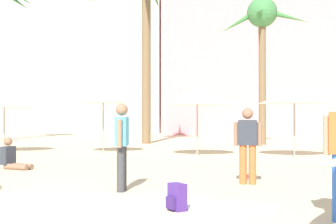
{
  "coord_description": "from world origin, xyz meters",
  "views": [
    {
      "loc": [
        2.67,
        -5.78,
        1.46
      ],
      "look_at": [
        0.49,
        6.94,
        1.6
      ],
      "focal_mm": 48.36,
      "sensor_mm": 36.0,
      "label": 1
    }
  ],
  "objects_px": {
    "cafe_umbrella_6": "(4,102)",
    "backpack": "(177,197)",
    "person_mid_center": "(248,142)",
    "beach_towel": "(226,207)",
    "palm_tree_center": "(262,24)",
    "cafe_umbrella_2": "(197,98)",
    "person_mid_right": "(122,143)",
    "cafe_umbrella_4": "(103,97)",
    "person_far_right": "(12,158)",
    "cafe_umbrella_5": "(294,97)"
  },
  "relations": [
    {
      "from": "cafe_umbrella_2",
      "to": "cafe_umbrella_4",
      "type": "bearing_deg",
      "value": 168.14
    },
    {
      "from": "cafe_umbrella_2",
      "to": "person_far_right",
      "type": "distance_m",
      "value": 7.12
    },
    {
      "from": "person_mid_right",
      "to": "beach_towel",
      "type": "bearing_deg",
      "value": 144.01
    },
    {
      "from": "person_mid_center",
      "to": "person_mid_right",
      "type": "bearing_deg",
      "value": -58.72
    },
    {
      "from": "cafe_umbrella_6",
      "to": "backpack",
      "type": "bearing_deg",
      "value": -49.46
    },
    {
      "from": "cafe_umbrella_5",
      "to": "beach_towel",
      "type": "bearing_deg",
      "value": -102.25
    },
    {
      "from": "cafe_umbrella_6",
      "to": "person_far_right",
      "type": "distance_m",
      "value": 6.67
    },
    {
      "from": "cafe_umbrella_5",
      "to": "person_mid_right",
      "type": "height_order",
      "value": "cafe_umbrella_5"
    },
    {
      "from": "palm_tree_center",
      "to": "cafe_umbrella_6",
      "type": "height_order",
      "value": "palm_tree_center"
    },
    {
      "from": "person_mid_center",
      "to": "beach_towel",
      "type": "bearing_deg",
      "value": -5.72
    },
    {
      "from": "cafe_umbrella_4",
      "to": "backpack",
      "type": "distance_m",
      "value": 11.75
    },
    {
      "from": "cafe_umbrella_6",
      "to": "backpack",
      "type": "height_order",
      "value": "cafe_umbrella_6"
    },
    {
      "from": "person_mid_center",
      "to": "cafe_umbrella_2",
      "type": "bearing_deg",
      "value": -162.66
    },
    {
      "from": "palm_tree_center",
      "to": "beach_towel",
      "type": "height_order",
      "value": "palm_tree_center"
    },
    {
      "from": "cafe_umbrella_2",
      "to": "cafe_umbrella_6",
      "type": "xyz_separation_m",
      "value": [
        -8.03,
        0.43,
        -0.12
      ]
    },
    {
      "from": "cafe_umbrella_6",
      "to": "person_mid_center",
      "type": "relative_size",
      "value": 1.44
    },
    {
      "from": "palm_tree_center",
      "to": "person_mid_right",
      "type": "bearing_deg",
      "value": -101.9
    },
    {
      "from": "cafe_umbrella_4",
      "to": "person_mid_center",
      "type": "bearing_deg",
      "value": -53.17
    },
    {
      "from": "cafe_umbrella_2",
      "to": "backpack",
      "type": "relative_size",
      "value": 6.1
    },
    {
      "from": "backpack",
      "to": "person_mid_center",
      "type": "xyz_separation_m",
      "value": [
        1.11,
        2.96,
        0.7
      ]
    },
    {
      "from": "cafe_umbrella_2",
      "to": "backpack",
      "type": "bearing_deg",
      "value": -85.88
    },
    {
      "from": "cafe_umbrella_6",
      "to": "palm_tree_center",
      "type": "bearing_deg",
      "value": 32.92
    },
    {
      "from": "palm_tree_center",
      "to": "cafe_umbrella_2",
      "type": "relative_size",
      "value": 3.02
    },
    {
      "from": "cafe_umbrella_5",
      "to": "person_mid_center",
      "type": "height_order",
      "value": "cafe_umbrella_5"
    },
    {
      "from": "palm_tree_center",
      "to": "beach_towel",
      "type": "xyz_separation_m",
      "value": [
        -1.19,
        -16.73,
        -6.29
      ]
    },
    {
      "from": "beach_towel",
      "to": "person_far_right",
      "type": "relative_size",
      "value": 1.64
    },
    {
      "from": "person_mid_right",
      "to": "cafe_umbrella_4",
      "type": "bearing_deg",
      "value": -75.56
    },
    {
      "from": "beach_towel",
      "to": "person_mid_right",
      "type": "relative_size",
      "value": 0.91
    },
    {
      "from": "cafe_umbrella_2",
      "to": "cafe_umbrella_5",
      "type": "relative_size",
      "value": 1.0
    },
    {
      "from": "palm_tree_center",
      "to": "person_far_right",
      "type": "relative_size",
      "value": 8.05
    },
    {
      "from": "backpack",
      "to": "person_mid_center",
      "type": "bearing_deg",
      "value": -152.42
    },
    {
      "from": "cafe_umbrella_5",
      "to": "beach_towel",
      "type": "height_order",
      "value": "cafe_umbrella_5"
    },
    {
      "from": "person_mid_right",
      "to": "backpack",
      "type": "bearing_deg",
      "value": 124.03
    },
    {
      "from": "cafe_umbrella_5",
      "to": "person_far_right",
      "type": "relative_size",
      "value": 2.68
    },
    {
      "from": "palm_tree_center",
      "to": "person_mid_right",
      "type": "relative_size",
      "value": 4.48
    },
    {
      "from": "cafe_umbrella_5",
      "to": "backpack",
      "type": "height_order",
      "value": "cafe_umbrella_5"
    },
    {
      "from": "palm_tree_center",
      "to": "backpack",
      "type": "distance_m",
      "value": 18.28
    },
    {
      "from": "cafe_umbrella_2",
      "to": "person_mid_center",
      "type": "height_order",
      "value": "cafe_umbrella_2"
    },
    {
      "from": "cafe_umbrella_2",
      "to": "person_mid_center",
      "type": "bearing_deg",
      "value": -75.11
    },
    {
      "from": "cafe_umbrella_6",
      "to": "person_mid_center",
      "type": "distance_m",
      "value": 12.29
    },
    {
      "from": "cafe_umbrella_4",
      "to": "person_mid_center",
      "type": "xyz_separation_m",
      "value": [
        5.73,
        -7.65,
        -1.34
      ]
    },
    {
      "from": "person_mid_right",
      "to": "person_far_right",
      "type": "relative_size",
      "value": 1.8
    },
    {
      "from": "cafe_umbrella_5",
      "to": "cafe_umbrella_6",
      "type": "height_order",
      "value": "cafe_umbrella_5"
    },
    {
      "from": "palm_tree_center",
      "to": "backpack",
      "type": "xyz_separation_m",
      "value": [
        -1.93,
        -17.13,
        -6.1
      ]
    },
    {
      "from": "cafe_umbrella_2",
      "to": "palm_tree_center",
      "type": "bearing_deg",
      "value": 70.23
    },
    {
      "from": "person_mid_center",
      "to": "backpack",
      "type": "bearing_deg",
      "value": -18.11
    },
    {
      "from": "cafe_umbrella_4",
      "to": "beach_towel",
      "type": "xyz_separation_m",
      "value": [
        5.36,
        -10.21,
        -2.24
      ]
    },
    {
      "from": "person_mid_right",
      "to": "cafe_umbrella_6",
      "type": "bearing_deg",
      "value": -54.89
    },
    {
      "from": "cafe_umbrella_4",
      "to": "cafe_umbrella_6",
      "type": "distance_m",
      "value": 4.15
    },
    {
      "from": "person_mid_right",
      "to": "person_far_right",
      "type": "distance_m",
      "value": 5.14
    }
  ]
}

